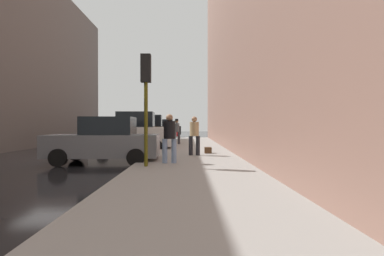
# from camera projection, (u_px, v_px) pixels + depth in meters

# --- Properties ---
(ground_plane) EXTENTS (120.00, 120.00, 0.00)m
(ground_plane) POSITION_uv_depth(u_px,v_px,m) (51.00, 160.00, 12.80)
(ground_plane) COLOR black
(sidewalk) EXTENTS (4.00, 40.00, 0.15)m
(sidewalk) POSITION_uv_depth(u_px,v_px,m) (191.00, 158.00, 12.88)
(sidewalk) COLOR gray
(sidewalk) RESTS_ON ground_plane
(parked_gray_coupe) EXTENTS (4.25, 2.15, 1.79)m
(parked_gray_coupe) POSITION_uv_depth(u_px,v_px,m) (105.00, 141.00, 11.53)
(parked_gray_coupe) COLOR slate
(parked_gray_coupe) RESTS_ON ground_plane
(parked_white_van) EXTENTS (4.66, 2.18, 2.25)m
(parked_white_van) POSITION_uv_depth(u_px,v_px,m) (133.00, 133.00, 17.50)
(parked_white_van) COLOR silver
(parked_white_van) RESTS_ON ground_plane
(parked_bronze_suv) EXTENTS (4.66, 2.17, 2.25)m
(parked_bronze_suv) POSITION_uv_depth(u_px,v_px,m) (146.00, 131.00, 22.74)
(parked_bronze_suv) COLOR brown
(parked_bronze_suv) RESTS_ON ground_plane
(parked_dark_green_sedan) EXTENTS (4.22, 2.09, 1.79)m
(parked_dark_green_sedan) POSITION_uv_depth(u_px,v_px,m) (154.00, 132.00, 28.13)
(parked_dark_green_sedan) COLOR #193828
(parked_dark_green_sedan) RESTS_ON ground_plane
(parked_red_hatchback) EXTENTS (4.23, 2.11, 1.79)m
(parked_red_hatchback) POSITION_uv_depth(u_px,v_px,m) (159.00, 131.00, 33.27)
(parked_red_hatchback) COLOR #B2191E
(parked_red_hatchback) RESTS_ON ground_plane
(parked_black_suv) EXTENTS (4.60, 2.06, 2.25)m
(parked_black_suv) POSITION_uv_depth(u_px,v_px,m) (164.00, 129.00, 39.42)
(parked_black_suv) COLOR black
(parked_black_suv) RESTS_ON ground_plane
(fire_hydrant) EXTENTS (0.42, 0.22, 0.70)m
(fire_hydrant) POSITION_uv_depth(u_px,v_px,m) (167.00, 140.00, 19.98)
(fire_hydrant) COLOR red
(fire_hydrant) RESTS_ON sidewalk
(traffic_light) EXTENTS (0.32, 0.32, 3.60)m
(traffic_light) POSITION_uv_depth(u_px,v_px,m) (146.00, 85.00, 9.61)
(traffic_light) COLOR #514C0F
(traffic_light) RESTS_ON sidewalk
(pedestrian_in_jeans) EXTENTS (0.50, 0.40, 1.71)m
(pedestrian_in_jeans) POSITION_uv_depth(u_px,v_px,m) (169.00, 136.00, 10.45)
(pedestrian_in_jeans) COLOR #728CB2
(pedestrian_in_jeans) RESTS_ON sidewalk
(pedestrian_with_beanie) EXTENTS (0.51, 0.42, 1.78)m
(pedestrian_with_beanie) POSITION_uv_depth(u_px,v_px,m) (177.00, 130.00, 21.12)
(pedestrian_with_beanie) COLOR #333338
(pedestrian_with_beanie) RESTS_ON sidewalk
(pedestrian_in_tan_coat) EXTENTS (0.52, 0.47, 1.71)m
(pedestrian_in_tan_coat) POSITION_uv_depth(u_px,v_px,m) (194.00, 134.00, 13.17)
(pedestrian_in_tan_coat) COLOR black
(pedestrian_in_tan_coat) RESTS_ON sidewalk
(duffel_bag) EXTENTS (0.32, 0.44, 0.28)m
(duffel_bag) POSITION_uv_depth(u_px,v_px,m) (208.00, 150.00, 14.17)
(duffel_bag) COLOR #472D19
(duffel_bag) RESTS_ON sidewalk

